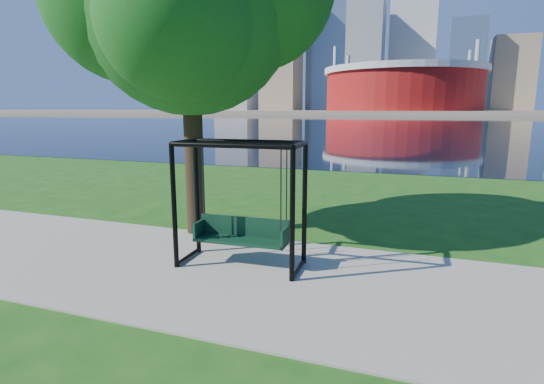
% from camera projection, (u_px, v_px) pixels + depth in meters
% --- Properties ---
extents(ground, '(900.00, 900.00, 0.00)m').
position_uv_depth(ground, '(266.00, 267.00, 7.39)').
color(ground, '#1E5114').
rests_on(ground, ground).
extents(path, '(120.00, 4.00, 0.03)m').
position_uv_depth(path, '(256.00, 277.00, 6.93)').
color(path, '#9E937F').
rests_on(path, ground).
extents(river, '(900.00, 180.00, 0.02)m').
position_uv_depth(river, '(415.00, 121.00, 101.65)').
color(river, black).
rests_on(river, ground).
extents(far_bank, '(900.00, 228.00, 2.00)m').
position_uv_depth(far_bank, '(422.00, 112.00, 289.99)').
color(far_bank, '#937F60').
rests_on(far_bank, ground).
extents(stadium, '(83.00, 83.00, 32.00)m').
position_uv_depth(stadium, '(403.00, 87.00, 225.15)').
color(stadium, maroon).
rests_on(stadium, far_bank).
extents(skyline, '(392.00, 66.00, 96.50)m').
position_uv_depth(skyline, '(419.00, 61.00, 297.09)').
color(skyline, gray).
rests_on(skyline, far_bank).
extents(swing, '(2.18, 1.02, 2.19)m').
position_uv_depth(swing, '(241.00, 207.00, 7.26)').
color(swing, black).
rests_on(swing, ground).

